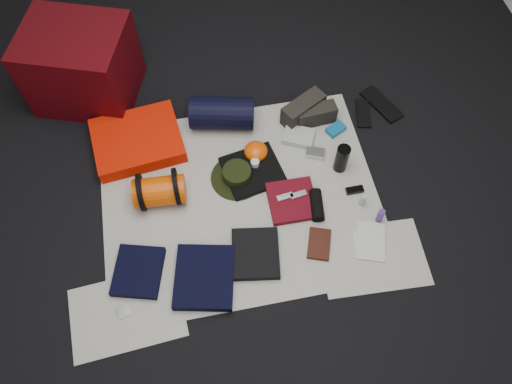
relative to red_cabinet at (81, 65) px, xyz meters
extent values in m
cube|color=black|center=(0.83, -0.98, -0.26)|extent=(4.50, 4.50, 0.02)
cube|color=beige|center=(0.83, -0.98, -0.25)|extent=(1.60, 1.30, 0.01)
cube|color=beige|center=(0.13, -1.53, -0.25)|extent=(0.61, 0.44, 0.00)
cube|color=beige|center=(1.48, -1.48, -0.25)|extent=(0.60, 0.43, 0.00)
cube|color=#430409|center=(0.00, 0.00, 0.00)|extent=(0.74, 0.68, 0.51)
cube|color=red|center=(0.27, -0.49, -0.20)|extent=(0.57, 0.49, 0.10)
cylinder|color=#D04603|center=(0.37, -0.90, -0.16)|extent=(0.30, 0.19, 0.17)
cylinder|color=black|center=(0.27, -0.90, -0.14)|extent=(0.02, 0.22, 0.22)
cylinder|color=black|center=(0.47, -0.90, -0.14)|extent=(0.03, 0.22, 0.22)
cylinder|color=black|center=(0.81, -0.42, -0.14)|extent=(0.43, 0.29, 0.21)
cylinder|color=black|center=(0.83, -0.84, -0.24)|extent=(0.35, 0.35, 0.01)
cylinder|color=black|center=(0.83, -0.84, -0.20)|extent=(0.17, 0.17, 0.07)
cube|color=black|center=(1.32, -0.47, -0.17)|extent=(0.31, 0.24, 0.15)
cube|color=black|center=(1.39, -0.52, -0.18)|extent=(0.26, 0.12, 0.13)
cube|color=black|center=(1.72, -0.52, -0.25)|extent=(0.13, 0.25, 0.01)
cube|color=black|center=(1.86, -0.47, -0.25)|extent=(0.23, 0.33, 0.02)
cube|color=black|center=(0.21, -1.33, -0.23)|extent=(0.32, 0.34, 0.04)
cube|color=black|center=(0.55, -1.43, -0.22)|extent=(0.38, 0.41, 0.06)
cube|color=black|center=(0.84, -1.35, -0.22)|extent=(0.30, 0.33, 0.05)
cube|color=black|center=(0.93, -0.82, -0.23)|extent=(0.38, 0.37, 0.03)
cube|color=#580914|center=(1.12, -1.07, -0.23)|extent=(0.28, 0.28, 0.04)
ellipsoid|color=#D04603|center=(0.97, -0.71, -0.20)|extent=(0.19, 0.19, 0.09)
cube|color=#9CA59C|center=(1.26, -0.63, -0.22)|extent=(0.23, 0.21, 0.05)
cylinder|color=black|center=(1.45, -0.89, -0.15)|extent=(0.10, 0.10, 0.20)
cylinder|color=black|center=(1.25, -1.13, -0.21)|extent=(0.10, 0.20, 0.07)
cube|color=#BCBCC1|center=(1.33, -0.77, -0.23)|extent=(0.13, 0.11, 0.04)
cube|color=#0E5C8D|center=(1.50, -0.62, -0.23)|extent=(0.14, 0.12, 0.04)
cylinder|color=#4F277F|center=(1.58, -1.27, -0.19)|extent=(0.04, 0.04, 0.11)
cylinder|color=#A1A6A2|center=(1.51, -1.16, -0.20)|extent=(0.03, 0.03, 0.09)
cube|color=black|center=(1.20, -1.36, -0.23)|extent=(0.18, 0.21, 0.03)
cube|color=#B8B8AF|center=(1.49, -1.39, -0.24)|extent=(0.23, 0.27, 0.01)
cube|color=#B8B8AF|center=(1.46, -1.40, -0.24)|extent=(0.15, 0.18, 0.01)
cube|color=black|center=(1.49, -1.06, -0.23)|extent=(0.10, 0.04, 0.03)
cube|color=#BCBCC1|center=(0.11, -1.53, -0.24)|extent=(0.08, 0.08, 0.01)
cylinder|color=beige|center=(0.95, -0.79, -0.20)|extent=(0.05, 0.05, 0.04)
cube|color=#BCBCC1|center=(1.08, -1.05, -0.20)|extent=(0.10, 0.05, 0.01)
cube|color=#BCBCC1|center=(1.16, -1.05, -0.20)|extent=(0.10, 0.05, 0.01)
camera|label=1|loc=(0.65, -2.37, 2.32)|focal=35.00mm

